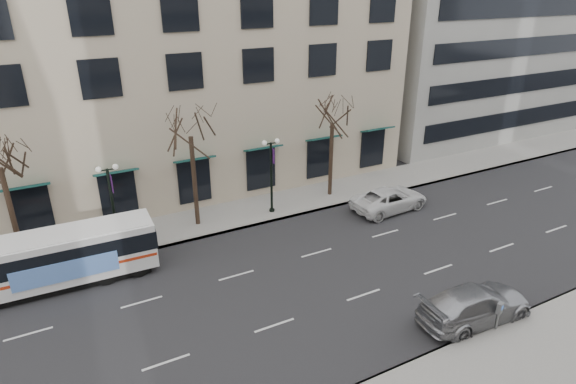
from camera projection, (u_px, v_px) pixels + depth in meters
ground at (254, 298)px, 23.87m from camera, size 160.00×160.00×0.00m
sidewalk_far at (267, 208)px, 33.26m from camera, size 80.00×4.00×0.15m
building_hotel at (107, 17)px, 35.18m from camera, size 40.00×20.00×24.00m
tree_far_mid at (189, 121)px, 28.21m from camera, size 3.60×3.60×8.55m
tree_far_right at (333, 110)px, 32.67m from camera, size 3.60×3.60×8.06m
lamp_post_left at (113, 203)px, 27.19m from camera, size 1.22×0.45×5.21m
lamp_post_right at (271, 173)px, 31.46m from camera, size 1.22×0.45×5.21m
city_bus at (46, 260)px, 24.17m from camera, size 10.87×2.68×2.93m
silver_car at (475, 304)px, 22.10m from camera, size 5.83×2.65×1.66m
white_pickup at (389, 199)px, 32.88m from camera, size 5.67×2.88×1.54m
pay_station at (500, 310)px, 21.16m from camera, size 0.34×0.26×1.40m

